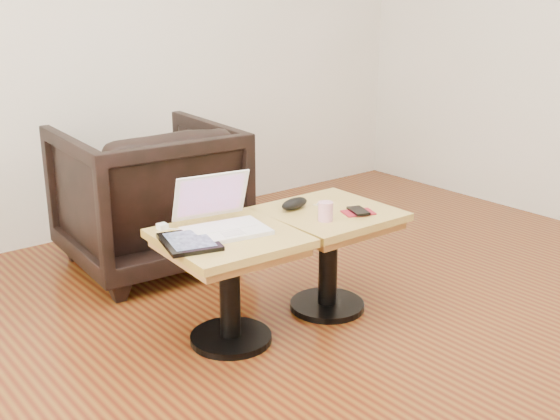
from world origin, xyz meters
TOP-DOWN VIEW (x-y plane):
  - room_shell at (0.00, 0.00)m, footprint 4.52×4.52m
  - side_table_left at (-0.34, 0.59)m, footprint 0.56×0.56m
  - side_table_right at (0.20, 0.57)m, footprint 0.54×0.54m
  - laptop at (-0.33, 0.65)m, footprint 0.37×0.36m
  - tablet at (-0.52, 0.59)m, footprint 0.26×0.30m
  - charging_adapter at (-0.52, 0.81)m, footprint 0.04×0.04m
  - glasses_case at (0.09, 0.68)m, footprint 0.17×0.10m
  - striped_cup at (0.08, 0.47)m, footprint 0.07×0.07m
  - earbuds_tangle at (0.22, 0.64)m, footprint 0.07×0.05m
  - phone_on_sleeve at (0.27, 0.46)m, footprint 0.16×0.13m
  - armchair at (-0.19, 1.57)m, footprint 0.89×0.91m

SIDE VIEW (x-z plane):
  - side_table_left at x=-0.34m, z-range 0.12..0.61m
  - side_table_right at x=0.20m, z-range 0.12..0.61m
  - armchair at x=-0.19m, z-range 0.00..0.78m
  - earbuds_tangle at x=0.22m, z-range 0.48..0.50m
  - phone_on_sleeve at x=0.27m, z-range 0.48..0.50m
  - tablet at x=-0.52m, z-range 0.48..0.50m
  - charging_adapter at x=-0.52m, z-range 0.48..0.51m
  - glasses_case at x=0.09m, z-range 0.48..0.53m
  - striped_cup at x=0.08m, z-range 0.48..0.57m
  - laptop at x=-0.33m, z-range 0.42..0.64m
  - room_shell at x=0.00m, z-range 0.00..2.71m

